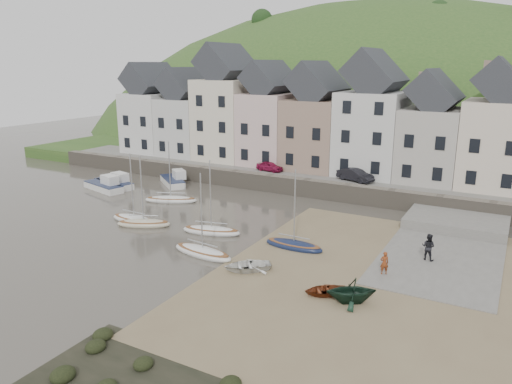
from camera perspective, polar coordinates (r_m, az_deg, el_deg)
The scene contains 24 objects.
ground at distance 36.84m, azimuth -4.54°, elevation -6.62°, with size 160.00×160.00×0.00m, color #4D473D.
quay_land at distance 64.71m, azimuth 11.20°, elevation 3.25°, with size 90.00×30.00×1.50m, color #2E5120.
quay_street at distance 53.92m, azimuth 7.46°, elevation 1.97°, with size 70.00×7.00×0.10m, color slate.
seawall at distance 50.92m, azimuth 5.99°, elevation 0.50°, with size 70.00×1.20×1.80m, color slate.
beach at distance 32.54m, azimuth 12.13°, elevation -9.88°, with size 18.00×26.00×0.06m, color #776548.
slipway at distance 39.12m, azimuth 21.26°, elevation -6.24°, with size 8.00×18.00×0.12m, color slate.
hillside at distance 96.97m, azimuth 12.96°, elevation -4.46°, with size 134.40×84.00×84.00m.
townhouse_terrace at distance 55.63m, azimuth 10.71°, elevation 8.27°, with size 61.05×8.00×13.93m.
sailboat_0 at distance 49.42m, azimuth -9.92°, elevation -0.86°, with size 5.44×3.51×6.32m.
sailboat_1 at distance 43.85m, azimuth -14.07°, elevation -3.12°, with size 4.79×1.62×6.32m.
sailboat_2 at distance 42.61m, azimuth -12.99°, elevation -3.58°, with size 4.77×3.34×6.32m.
sailboat_3 at distance 39.93m, azimuth -5.25°, elevation -4.51°, with size 5.14×2.64×6.32m.
sailboat_4 at distance 35.62m, azimuth -6.27°, elevation -6.99°, with size 5.28×2.05×6.32m.
sailboat_5 at distance 36.79m, azimuth 4.46°, elevation -6.21°, with size 4.65×1.57×6.32m.
motorboat_0 at distance 56.57m, azimuth -16.14°, elevation 1.11°, with size 5.79×3.04×1.70m.
motorboat_1 at distance 55.56m, azimuth -17.26°, elevation 0.78°, with size 5.83×3.09×1.70m.
motorboat_2 at distance 56.33m, azimuth -9.57°, elevation 1.44°, with size 5.10×4.53×1.70m.
rowboat_white at distance 32.84m, azimuth -1.03°, elevation -8.60°, with size 2.27×3.18×0.66m, color white.
rowboat_green at distance 29.06m, azimuth 11.09°, elevation -11.23°, with size 2.48×2.88×1.52m, color black.
rowboat_red at distance 29.95m, azimuth 8.13°, elevation -11.31°, with size 1.85×2.59×0.54m, color brown.
person_red at distance 33.02m, azimuth 14.79°, elevation -8.03°, with size 0.57×0.37×1.55m, color brown.
person_dark at distance 36.16m, azimuth 19.52°, elevation -6.07°, with size 0.93×0.72×1.91m, color black.
car_left at distance 55.18m, azimuth 1.60°, elevation 3.02°, with size 1.28×3.18×1.08m, color maroon.
car_right at distance 51.47m, azimuth 11.55°, elevation 1.98°, with size 1.39×4.00×1.32m, color black.
Camera 1 is at (19.03, -28.53, 13.46)m, focal length 34.18 mm.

